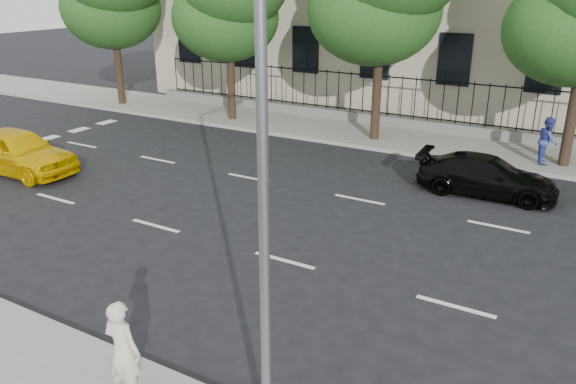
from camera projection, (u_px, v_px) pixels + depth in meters
The scene contains 9 objects.
ground at pixel (222, 312), 11.17m from camera, with size 120.00×120.00×0.00m, color black.
far_sidewalk at pixel (428, 142), 22.50m from camera, with size 60.00×4.00×0.15m, color gray.
lane_markings at pixel (327, 226), 15.02m from camera, with size 49.60×4.62×0.01m, color silver, non-canonical shape.
iron_fence at pixel (441, 120), 23.67m from camera, with size 30.00×0.50×2.20m.
street_light at pixel (285, 72), 6.74m from camera, with size 0.25×3.32×8.05m.
yellow_taxi at pixel (17, 151), 18.93m from camera, with size 1.81×4.49×1.53m, color #EBB600.
black_sedan at pixel (487, 176), 17.05m from camera, with size 1.69×4.14×1.20m, color black.
woman_near at pixel (123, 351), 8.38m from camera, with size 0.62×0.41×1.69m, color beige.
pedestrian_far at pixel (547, 141), 19.42m from camera, with size 0.80×0.62×1.64m, color #343F9A.
Camera 1 is at (5.92, -7.67, 6.20)m, focal length 35.00 mm.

